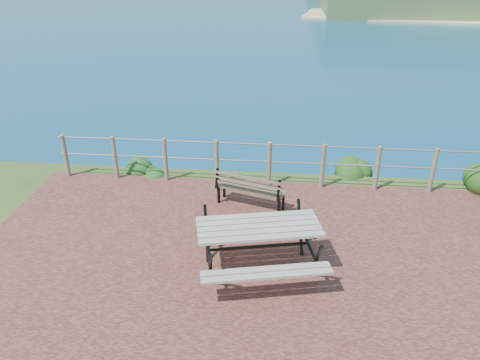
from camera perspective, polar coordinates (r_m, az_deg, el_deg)
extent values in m
cube|color=brown|center=(7.57, 2.36, -12.20)|extent=(10.00, 7.00, 0.12)
cylinder|color=#6B5B4C|center=(11.27, -20.50, 2.80)|extent=(0.10, 0.10, 1.00)
cylinder|color=#6B5B4C|center=(10.83, -15.00, 2.65)|extent=(0.10, 0.10, 1.00)
cylinder|color=#6B5B4C|center=(10.49, -9.09, 2.46)|extent=(0.10, 0.10, 1.00)
cylinder|color=#6B5B4C|center=(10.27, -2.86, 2.24)|extent=(0.10, 0.10, 1.00)
cylinder|color=#6B5B4C|center=(10.17, 3.57, 1.97)|extent=(0.10, 0.10, 1.00)
cylinder|color=#6B5B4C|center=(10.20, 10.04, 1.68)|extent=(0.10, 0.10, 1.00)
cylinder|color=#6B5B4C|center=(10.37, 16.38, 1.38)|extent=(0.10, 0.10, 1.00)
cylinder|color=#6B5B4C|center=(10.65, 22.45, 1.07)|extent=(0.10, 0.10, 1.00)
cylinder|color=slate|center=(9.99, 3.65, 4.32)|extent=(9.40, 0.04, 0.04)
cylinder|color=slate|center=(10.15, 3.58, 2.23)|extent=(9.40, 0.04, 0.04)
cube|color=gray|center=(7.35, 2.31, -5.70)|extent=(2.06, 1.20, 0.04)
cube|color=gray|center=(7.53, 2.27, -7.78)|extent=(1.94, 0.70, 0.04)
cube|color=gray|center=(7.53, 2.27, -7.78)|extent=(1.94, 0.70, 0.04)
cylinder|color=black|center=(7.56, 2.26, -8.11)|extent=(1.63, 0.41, 0.05)
cube|color=brown|center=(9.34, 1.31, -1.09)|extent=(1.45, 0.77, 0.03)
cube|color=brown|center=(9.23, 1.33, 0.26)|extent=(1.37, 0.53, 0.32)
cube|color=black|center=(9.43, 1.30, -2.14)|extent=(0.06, 0.06, 0.39)
cube|color=black|center=(9.43, 1.30, -2.14)|extent=(0.06, 0.06, 0.39)
cube|color=black|center=(9.43, 1.30, -2.14)|extent=(0.06, 0.06, 0.39)
cube|color=black|center=(9.43, 1.30, -2.14)|extent=(0.06, 0.06, 0.39)
ellipsoid|color=#1E501E|center=(11.11, -11.33, 0.72)|extent=(0.78, 0.78, 0.52)
ellipsoid|color=#204415|center=(11.38, 13.88, 1.10)|extent=(0.75, 0.75, 0.48)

